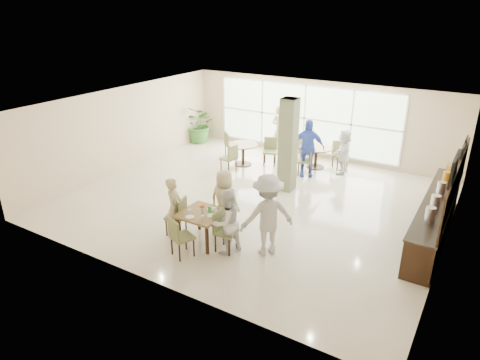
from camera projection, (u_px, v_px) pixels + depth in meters
The scene contains 23 objects.
ground at pixel (256, 200), 12.35m from camera, with size 10.00×10.00×0.00m, color beige.
room_shell at pixel (257, 144), 11.70m from camera, with size 10.00×10.00×10.00m.
window_bank at pixel (304, 118), 15.58m from camera, with size 7.00×0.04×7.00m.
column at pixel (288, 145), 12.57m from camera, with size 0.45×0.45×2.80m, color #616748.
main_table at pixel (202, 216), 9.99m from camera, with size 1.00×1.00×0.75m.
round_table_left at pixel (243, 149), 14.90m from camera, with size 1.03×1.03×0.75m.
round_table_right at pixel (316, 151), 14.63m from camera, with size 1.15×1.15×0.75m.
chairs_main_table at pixel (202, 223), 10.05m from camera, with size 2.00×2.11×0.95m.
chairs_table_left at pixel (243, 151), 14.97m from camera, with size 2.20×1.93×0.95m.
chairs_table_right at pixel (316, 154), 14.66m from camera, with size 2.07×1.86×0.95m.
tabletop_clutter at pixel (203, 211), 9.88m from camera, with size 0.65×0.79×0.21m.
buffet_counter at pixel (436, 215), 10.28m from camera, with size 0.64×4.70×1.95m.
wall_tv at pixel (454, 169), 8.68m from camera, with size 0.06×1.00×0.58m.
framed_art_a at pixel (461, 160), 10.06m from camera, with size 0.05×0.55×0.70m.
framed_art_b at pixel (464, 151), 10.69m from camera, with size 0.05×0.55×0.70m.
potted_plant at pixel (200, 124), 17.23m from camera, with size 1.37×1.37×1.52m, color #37722D.
teen_left at pixel (174, 207), 10.25m from camera, with size 0.54×0.35×1.48m, color tan.
teen_far at pixel (224, 200), 10.51m from camera, with size 0.77×0.42×1.57m, color tan.
teen_right at pixel (226, 222), 9.50m from camera, with size 0.75×0.58×1.54m, color white.
teen_standing at pixel (267, 215), 9.40m from camera, with size 1.23×0.71×1.91m, color #B7B7BA.
adult_a at pixel (307, 148), 13.80m from camera, with size 1.11×0.63×1.89m, color #4260C8.
adult_b at pixel (344, 152), 14.08m from camera, with size 1.39×0.60×1.50m, color white.
adult_standing at pixel (280, 131), 15.62m from camera, with size 0.69×0.45×1.90m, color tan.
Camera 1 is at (5.44, -9.80, 5.25)m, focal length 32.00 mm.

